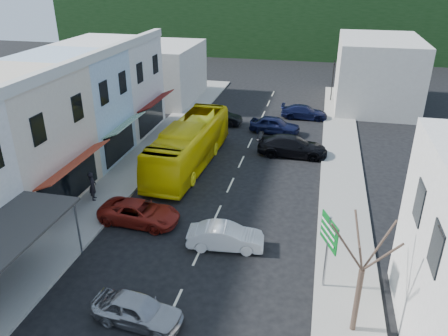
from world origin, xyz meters
TOP-DOWN VIEW (x-y plane):
  - ground at (0.00, 0.00)m, footprint 120.00×120.00m
  - sidewalk_left at (-7.50, 10.00)m, footprint 3.00×52.00m
  - sidewalk_right at (7.50, 10.00)m, footprint 3.00×52.00m
  - shopfront_row at (-12.49, 5.00)m, footprint 8.25×30.00m
  - distant_block_left at (-12.00, 27.00)m, footprint 8.00×10.00m
  - distant_block_right at (11.00, 30.00)m, footprint 8.00×12.00m
  - hillside at (-1.45, 65.09)m, footprint 80.00×26.00m
  - bus at (-3.67, 10.55)m, footprint 2.99×11.70m
  - car_silver at (-1.16, -5.27)m, footprint 4.57×2.28m
  - car_white at (1.26, 0.82)m, footprint 4.57×2.27m
  - car_red at (-4.17, 2.15)m, footprint 4.71×2.19m
  - car_black_near at (3.67, 14.13)m, footprint 4.52×1.89m
  - car_navy_mid at (1.74, 18.88)m, footprint 4.59×2.34m
  - car_black_far at (-3.64, 20.16)m, footprint 4.52×2.13m
  - car_navy_far at (4.06, 23.63)m, footprint 4.51×1.88m
  - pedestrian_left at (-8.00, 3.86)m, footprint 0.59×0.70m
  - direction_sign at (6.40, -1.33)m, footprint 1.44×1.87m
  - street_tree at (7.64, -3.80)m, footprint 3.31×3.31m
  - traffic_signal at (6.60, 30.30)m, footprint 0.70×1.02m

SIDE VIEW (x-z plane):
  - ground at x=0.00m, z-range 0.00..0.00m
  - sidewalk_left at x=-7.50m, z-range 0.00..0.15m
  - sidewalk_right at x=7.50m, z-range 0.00..0.15m
  - car_silver at x=-1.16m, z-range 0.00..1.40m
  - car_white at x=1.26m, z-range 0.00..1.40m
  - car_red at x=-4.17m, z-range 0.00..1.40m
  - car_black_near at x=3.67m, z-range 0.00..1.40m
  - car_navy_mid at x=1.74m, z-range 0.00..1.40m
  - car_black_far at x=-3.64m, z-range 0.00..1.40m
  - car_navy_far at x=4.06m, z-range 0.00..1.40m
  - pedestrian_left at x=-8.00m, z-range 0.15..1.85m
  - bus at x=-3.67m, z-range 0.00..3.10m
  - direction_sign at x=6.40m, z-range 0.00..3.85m
  - traffic_signal at x=6.60m, z-range 0.00..4.50m
  - distant_block_left at x=-12.00m, z-range 0.00..6.00m
  - street_tree at x=7.64m, z-range 0.00..6.25m
  - distant_block_right at x=11.00m, z-range 0.00..7.00m
  - shopfront_row at x=-12.49m, z-range 0.00..8.00m
  - hillside at x=-1.45m, z-range -0.27..13.73m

